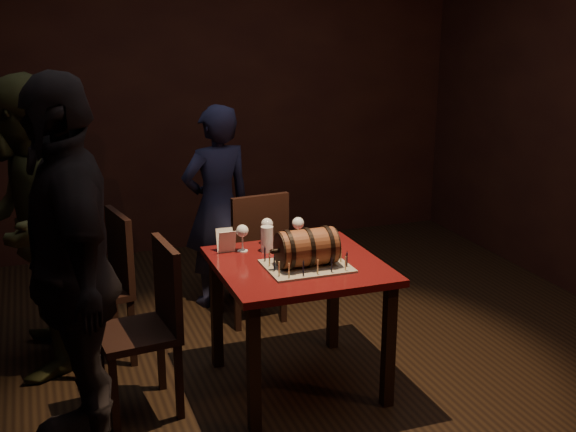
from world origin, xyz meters
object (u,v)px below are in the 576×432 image
Objects in this scene: wine_glass_right at (298,224)px; chair_back at (255,250)px; person_left_rear at (25,229)px; chair_left_front at (151,319)px; person_left_front at (71,273)px; chair_left_rear at (106,279)px; pint_of_ale at (267,240)px; pub_table at (298,281)px; barrel_cake at (307,248)px; person_back at (217,207)px; wine_glass_mid at (267,225)px; wine_glass_left at (242,232)px.

chair_back is at bearing 98.27° from wine_glass_right.
chair_left_front is at bearing 46.70° from person_left_rear.
chair_left_front is at bearing -163.06° from wine_glass_right.
person_left_rear is 0.95× the size of person_left_front.
chair_left_rear is 1.00× the size of chair_left_front.
chair_left_rear is at bearing 152.12° from pint_of_ale.
pub_table is 0.24m from barrel_cake.
pub_table is at bearing 97.21° from person_left_front.
person_left_front is (-1.11, -0.48, 0.11)m from pint_of_ale.
chair_left_front is 1.50m from person_back.
person_back reaches higher than wine_glass_mid.
wine_glass_left is 1.11m from person_left_front.
pub_table is 0.48× the size of person_left_front.
pub_table is 0.93m from chair_back.
pint_of_ale is 1.22m from person_left_front.
chair_back is 1.00× the size of chair_left_front.
chair_left_front is 0.63m from person_left_front.
barrel_cake is 0.35m from pint_of_ale.
person_back is (-0.13, 1.43, -0.13)m from barrel_cake.
chair_left_rear and chair_left_front have the same top height.
wine_glass_mid and wine_glass_right have the same top height.
pint_of_ale is 1.04m from chair_left_rear.
wine_glass_left is 0.92m from chair_left_rear.
chair_left_rear is (-0.98, 0.70, -0.12)m from pub_table.
pint_of_ale is at bearing -20.40° from wine_glass_left.
wine_glass_mid is at bearing 71.61° from pint_of_ale.
pub_table is 0.44m from wine_glass_left.
wine_glass_mid is at bearing 113.68° from person_left_front.
barrel_cake is at bearing -38.28° from chair_left_rear.
pub_table is at bearing -91.98° from chair_back.
wine_glass_mid is 1.31m from person_left_front.
wine_glass_mid is 0.66m from chair_back.
pint_of_ale is (-0.04, -0.13, -0.04)m from wine_glass_mid.
wine_glass_left is at bearing -174.39° from wine_glass_right.
chair_left_front reaches higher than wine_glass_mid.
person_left_rear is (-1.35, 0.36, 0.01)m from wine_glass_mid.
person_back is at bearing 90.74° from pint_of_ale.
wine_glass_mid is (-0.06, 0.37, 0.23)m from pub_table.
pint_of_ale is 0.76m from chair_back.
wine_glass_right is 1.22m from chair_left_rear.
person_left_front reaches higher than chair_back.
chair_back and chair_left_rear have the same top height.
pint_of_ale is (-0.22, -0.08, -0.05)m from wine_glass_right.
pub_table is at bearing -2.39° from chair_left_front.
pub_table is 1.60m from person_left_rear.
wine_glass_left is at bearing -112.89° from chair_back.
wine_glass_mid is 0.17× the size of chair_back.
person_left_rear reaches higher than person_back.
wine_glass_right is (0.10, 0.41, 0.00)m from barrel_cake.
person_left_front is at bearing -144.79° from chair_left_front.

